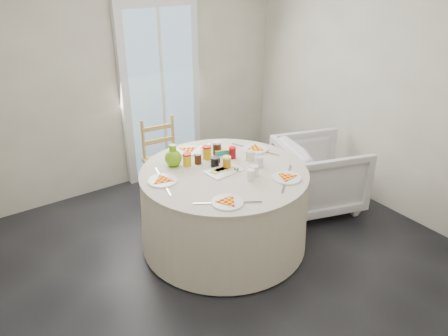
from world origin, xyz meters
TOP-DOWN VIEW (x-y plane):
  - floor at (0.00, 0.00)m, footprint 4.00×4.00m
  - wall_back at (0.00, 2.00)m, footprint 4.00×0.02m
  - wall_right at (2.00, 0.00)m, footprint 0.02×4.00m
  - glass_door at (0.40, 1.95)m, footprint 1.00×0.08m
  - table at (0.15, 0.30)m, footprint 1.56×1.56m
  - wooden_chair at (0.11, 1.39)m, footprint 0.45×0.43m
  - armchair at (1.38, 0.28)m, footprint 0.97×1.01m
  - place_settings at (0.15, 0.30)m, footprint 1.56×1.56m
  - jar_cluster at (0.14, 0.53)m, footprint 0.55×0.37m
  - butter_tub at (0.34, 0.62)m, footprint 0.17×0.14m
  - green_pitcher at (-0.17, 0.65)m, footprint 0.20×0.20m
  - cheese_platter at (0.14, 0.29)m, footprint 0.33×0.23m
  - mugs_glasses at (0.31, 0.30)m, footprint 0.66×0.66m

SIDE VIEW (x-z plane):
  - floor at x=0.00m, z-range 0.00..0.00m
  - table at x=0.15m, z-range -0.02..0.77m
  - armchair at x=1.38m, z-range -0.03..0.81m
  - wooden_chair at x=0.11m, z-range 0.01..0.93m
  - place_settings at x=0.15m, z-range 0.76..0.78m
  - cheese_platter at x=0.14m, z-range 0.75..0.79m
  - butter_tub at x=0.34m, z-range 0.76..0.81m
  - mugs_glasses at x=0.31m, z-range 0.76..0.86m
  - jar_cluster at x=0.14m, z-range 0.75..0.89m
  - green_pitcher at x=-0.17m, z-range 0.77..0.97m
  - glass_door at x=0.40m, z-range 0.00..2.10m
  - wall_back at x=0.00m, z-range 0.00..2.60m
  - wall_right at x=2.00m, z-range 0.00..2.60m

